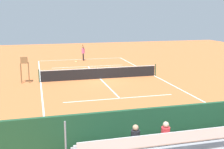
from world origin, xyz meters
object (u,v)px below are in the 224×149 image
tennis_player (83,52)px  umpire_chair (24,67)px  equipment_bag (168,142)px  tennis_racket (76,61)px  tennis_net (100,73)px  courtside_bench (200,129)px  bleacher_stand (196,145)px  tennis_ball_near (102,61)px

tennis_player → umpire_chair: bearing=57.3°
equipment_bag → tennis_player: (-0.14, -23.53, 0.84)m
tennis_racket → tennis_net: bearing=94.5°
tennis_net → courtside_bench: (-1.59, 13.27, 0.06)m
bleacher_stand → tennis_player: (-0.00, -25.47, 0.09)m
umpire_chair → equipment_bag: umpire_chair is taller
tennis_net → tennis_player: size_ratio=5.35×
tennis_racket → tennis_player: bearing=-148.9°
courtside_bench → bleacher_stand: bearing=55.6°
bleacher_stand → courtside_bench: size_ratio=5.03×
bleacher_stand → tennis_player: bearing=-90.0°
tennis_racket → equipment_bag: bearing=92.0°
bleacher_stand → tennis_racket: (0.93, -24.91, -0.91)m
umpire_chair → tennis_player: umpire_chair is taller
tennis_player → tennis_racket: size_ratio=3.41×
tennis_net → tennis_player: bearing=-91.0°
tennis_ball_near → tennis_net: bearing=76.3°
courtside_bench → tennis_racket: size_ratio=3.19×
tennis_net → bleacher_stand: (-0.17, 15.34, 0.42)m
bleacher_stand → equipment_bag: (0.14, -1.94, -0.74)m
tennis_player → tennis_racket: 1.48m
equipment_bag → tennis_racket: equipment_bag is taller
courtside_bench → tennis_ball_near: (-0.68, -22.54, -0.53)m
courtside_bench → tennis_net: bearing=-83.2°
courtside_bench → tennis_racket: (2.35, -22.84, -0.54)m
tennis_net → umpire_chair: (6.20, -0.19, 0.81)m
tennis_player → tennis_ball_near: size_ratio=29.18×
tennis_net → tennis_ball_near: size_ratio=156.06×
bleacher_stand → tennis_racket: bleacher_stand is taller
umpire_chair → courtside_bench: size_ratio=1.19×
courtside_bench → tennis_player: tennis_player is taller
tennis_player → equipment_bag: bearing=89.7°
bleacher_stand → equipment_bag: 2.08m
bleacher_stand → tennis_ball_near: size_ratio=137.27×
tennis_net → equipment_bag: size_ratio=11.44×
umpire_chair → equipment_bag: bearing=114.6°
equipment_bag → bleacher_stand: bearing=94.2°
courtside_bench → equipment_bag: size_ratio=2.00×
umpire_chair → equipment_bag: 14.99m
bleacher_stand → equipment_bag: bearing=-85.8°
courtside_bench → tennis_player: (1.42, -23.40, 0.46)m
equipment_bag → tennis_racket: size_ratio=1.59×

